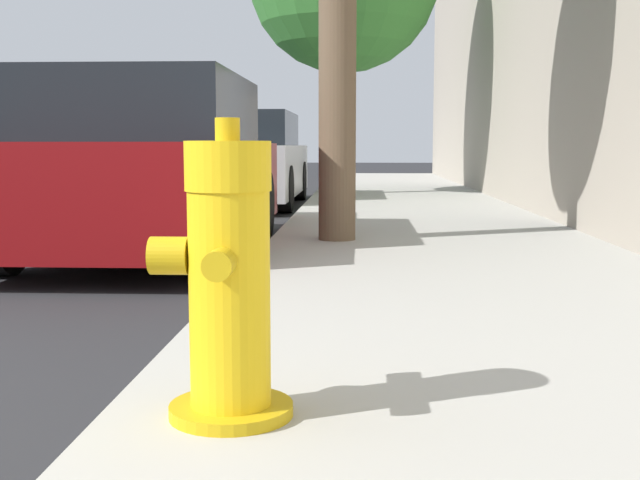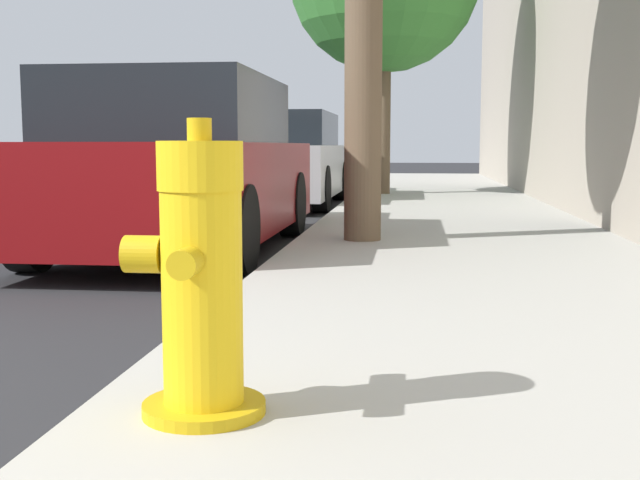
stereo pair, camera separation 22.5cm
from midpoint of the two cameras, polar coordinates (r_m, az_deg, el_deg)
The scene contains 3 objects.
fire_hydrant at distance 2.24m, azimuth -5.66°, elevation -3.09°, with size 0.39×0.40×0.83m.
parked_car_near at distance 6.86m, azimuth -8.98°, elevation 5.00°, with size 1.71×4.00×1.46m.
parked_car_mid at distance 12.03m, azimuth -2.51°, elevation 5.65°, with size 1.81×4.09×1.38m.
Camera 2 is at (2.74, -1.88, 0.90)m, focal length 45.00 mm.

